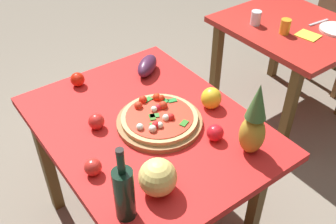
{
  "coord_description": "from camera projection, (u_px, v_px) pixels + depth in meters",
  "views": [
    {
      "loc": [
        1.19,
        -0.76,
        1.93
      ],
      "look_at": [
        0.04,
        0.09,
        0.78
      ],
      "focal_mm": 41.63,
      "sensor_mm": 36.0,
      "label": 1
    }
  ],
  "objects": [
    {
      "name": "tomato_beside_pepper",
      "position": [
        77.0,
        79.0,
        2.08
      ],
      "size": [
        0.08,
        0.08,
        0.08
      ],
      "primitive_type": "sphere",
      "color": "red",
      "rests_on": "display_table"
    },
    {
      "name": "pineapple_left",
      "position": [
        254.0,
        123.0,
        1.61
      ],
      "size": [
        0.11,
        0.11,
        0.35
      ],
      "color": "#AE8F2E",
      "rests_on": "display_table"
    },
    {
      "name": "melon",
      "position": [
        158.0,
        177.0,
        1.49
      ],
      "size": [
        0.15,
        0.15,
        0.15
      ],
      "primitive_type": "sphere",
      "color": "#EAD06F",
      "rests_on": "display_table"
    },
    {
      "name": "ground_plane",
      "position": [
        152.0,
        217.0,
        2.31
      ],
      "size": [
        10.0,
        10.0,
        0.0
      ],
      "primitive_type": "plane",
      "color": "gray"
    },
    {
      "name": "display_table",
      "position": [
        148.0,
        137.0,
        1.91
      ],
      "size": [
        1.18,
        0.92,
        0.73
      ],
      "color": "brown",
      "rests_on": "ground_plane"
    },
    {
      "name": "fork_utensil",
      "position": [
        319.0,
        22.0,
        2.68
      ],
      "size": [
        0.03,
        0.18,
        0.01
      ],
      "primitive_type": "cube",
      "rotation": [
        0.0,
        0.0,
        -0.09
      ],
      "color": "silver",
      "rests_on": "background_table"
    },
    {
      "name": "bell_pepper",
      "position": [
        211.0,
        98.0,
        1.92
      ],
      "size": [
        0.1,
        0.1,
        0.11
      ],
      "primitive_type": "ellipsoid",
      "color": "yellow",
      "rests_on": "display_table"
    },
    {
      "name": "pizza_board",
      "position": [
        159.0,
        122.0,
        1.84
      ],
      "size": [
        0.41,
        0.41,
        0.02
      ],
      "primitive_type": "cylinder",
      "color": "olive",
      "rests_on": "display_table"
    },
    {
      "name": "tomato_near_board",
      "position": [
        215.0,
        133.0,
        1.74
      ],
      "size": [
        0.08,
        0.08,
        0.08
      ],
      "primitive_type": "sphere",
      "color": "red",
      "rests_on": "display_table"
    },
    {
      "name": "dinner_plate",
      "position": [
        336.0,
        29.0,
        2.59
      ],
      "size": [
        0.22,
        0.22,
        0.02
      ],
      "primitive_type": "cylinder",
      "color": "white",
      "rests_on": "background_table"
    },
    {
      "name": "pizza",
      "position": [
        159.0,
        117.0,
        1.83
      ],
      "size": [
        0.36,
        0.36,
        0.06
      ],
      "color": "tan",
      "rests_on": "pizza_board"
    },
    {
      "name": "wine_bottle",
      "position": [
        124.0,
        193.0,
        1.37
      ],
      "size": [
        0.08,
        0.08,
        0.34
      ],
      "color": "black",
      "rests_on": "display_table"
    },
    {
      "name": "drinking_glass_juice",
      "position": [
        285.0,
        27.0,
        2.54
      ],
      "size": [
        0.07,
        0.07,
        0.1
      ],
      "primitive_type": "cylinder",
      "color": "gold",
      "rests_on": "background_table"
    },
    {
      "name": "napkin_folded",
      "position": [
        308.0,
        35.0,
        2.54
      ],
      "size": [
        0.16,
        0.14,
        0.01
      ],
      "primitive_type": "cube",
      "rotation": [
        0.0,
        0.0,
        0.16
      ],
      "color": "yellow",
      "rests_on": "background_table"
    },
    {
      "name": "tomato_at_corner",
      "position": [
        93.0,
        167.0,
        1.58
      ],
      "size": [
        0.07,
        0.07,
        0.07
      ],
      "primitive_type": "sphere",
      "color": "red",
      "rests_on": "display_table"
    },
    {
      "name": "eggplant",
      "position": [
        147.0,
        66.0,
        2.17
      ],
      "size": [
        0.19,
        0.21,
        0.09
      ],
      "primitive_type": "ellipsoid",
      "rotation": [
        0.0,
        0.0,
        2.22
      ],
      "color": "#4A2241",
      "rests_on": "display_table"
    },
    {
      "name": "drinking_glass_water",
      "position": [
        256.0,
        18.0,
        2.64
      ],
      "size": [
        0.07,
        0.07,
        0.1
      ],
      "primitive_type": "cylinder",
      "color": "silver",
      "rests_on": "background_table"
    },
    {
      "name": "tomato_by_bottle",
      "position": [
        96.0,
        121.0,
        1.81
      ],
      "size": [
        0.08,
        0.08,
        0.08
      ],
      "primitive_type": "sphere",
      "color": "red",
      "rests_on": "display_table"
    },
    {
      "name": "background_table",
      "position": [
        290.0,
        39.0,
        2.73
      ],
      "size": [
        0.93,
        0.8,
        0.73
      ],
      "color": "brown",
      "rests_on": "ground_plane"
    }
  ]
}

